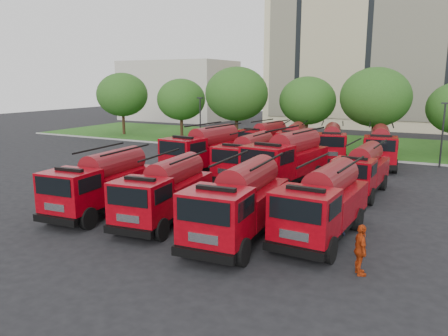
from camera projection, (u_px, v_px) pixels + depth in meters
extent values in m
plane|color=black|center=(199.00, 200.00, 25.12)|extent=(140.00, 140.00, 0.00)
cube|color=#174713|center=(320.00, 143.00, 47.74)|extent=(70.00, 16.00, 0.12)
cube|color=gray|center=(297.00, 154.00, 40.69)|extent=(70.00, 0.30, 0.14)
cube|color=beige|center=(378.00, 40.00, 63.53)|extent=(30.00, 14.00, 25.00)
cube|color=black|center=(369.00, 36.00, 57.35)|extent=(28.00, 0.15, 22.00)
cube|color=#B0A99D|center=(179.00, 91.00, 75.95)|extent=(18.00, 12.00, 10.00)
cylinder|color=#382314|center=(124.00, 125.00, 54.83)|extent=(0.36, 0.36, 2.62)
ellipsoid|color=#1C4313|center=(122.00, 95.00, 54.09)|extent=(6.30, 6.30, 5.36)
cylinder|color=#382314|center=(182.00, 128.00, 52.12)|extent=(0.36, 0.36, 2.38)
ellipsoid|color=#1C4313|center=(181.00, 99.00, 51.45)|extent=(5.71, 5.71, 4.86)
cylinder|color=#382314|center=(236.00, 131.00, 47.17)|extent=(0.36, 0.36, 2.80)
ellipsoid|color=#1C4313|center=(237.00, 94.00, 46.38)|extent=(6.72, 6.72, 5.71)
cylinder|color=#382314|center=(306.00, 134.00, 46.22)|extent=(0.36, 0.36, 2.45)
ellipsoid|color=#1C4313|center=(307.00, 101.00, 45.54)|extent=(5.88, 5.88, 5.00)
cylinder|color=#382314|center=(373.00, 138.00, 41.73)|extent=(0.36, 0.36, 2.73)
ellipsoid|color=#1C4313|center=(375.00, 97.00, 40.97)|extent=(6.55, 6.55, 5.57)
cylinder|color=black|center=(200.00, 123.00, 44.11)|extent=(0.14, 0.14, 5.00)
cube|color=black|center=(200.00, 98.00, 43.60)|extent=(0.60, 0.25, 0.12)
cylinder|color=black|center=(442.00, 136.00, 34.19)|extent=(0.14, 0.14, 5.00)
cube|color=black|center=(446.00, 103.00, 33.69)|extent=(0.60, 0.25, 0.12)
cube|color=black|center=(103.00, 200.00, 22.81)|extent=(2.73, 6.86, 0.29)
cube|color=black|center=(55.00, 220.00, 19.75)|extent=(2.41, 0.43, 0.34)
cube|color=#8F030D|center=(70.00, 191.00, 20.52)|extent=(2.51, 2.29, 1.87)
cube|color=black|center=(53.00, 187.00, 19.46)|extent=(2.01, 0.21, 0.81)
cube|color=#8F030D|center=(115.00, 182.00, 23.61)|extent=(2.69, 4.58, 1.25)
cylinder|color=maroon|center=(114.00, 163.00, 23.41)|extent=(1.75, 4.12, 1.44)
cylinder|color=black|center=(51.00, 213.00, 21.00)|extent=(0.42, 1.08, 1.05)
cylinder|color=black|center=(88.00, 218.00, 20.16)|extent=(0.42, 1.08, 1.05)
cylinder|color=black|center=(107.00, 192.00, 24.80)|extent=(0.42, 1.08, 1.05)
cylinder|color=black|center=(139.00, 196.00, 23.97)|extent=(0.42, 1.08, 1.05)
cube|color=black|center=(166.00, 210.00, 21.27)|extent=(2.81, 6.67, 0.28)
cube|color=black|center=(128.00, 232.00, 18.28)|extent=(2.33, 0.48, 0.32)
cube|color=#8F030D|center=(141.00, 200.00, 19.03)|extent=(2.47, 2.27, 1.81)
cube|color=black|center=(127.00, 197.00, 18.01)|extent=(1.94, 0.25, 0.79)
cube|color=#8F030D|center=(175.00, 190.00, 22.05)|extent=(2.71, 4.48, 1.20)
cylinder|color=maroon|center=(175.00, 171.00, 21.86)|extent=(1.80, 4.01, 1.39)
cylinder|color=black|center=(119.00, 224.00, 19.47)|extent=(0.43, 1.05, 1.02)
cylinder|color=black|center=(161.00, 229.00, 18.71)|extent=(0.43, 1.05, 1.02)
cylinder|color=black|center=(164.00, 201.00, 23.19)|extent=(0.43, 1.05, 1.02)
cylinder|color=black|center=(200.00, 205.00, 22.43)|extent=(0.43, 1.05, 1.02)
cube|color=black|center=(239.00, 225.00, 18.91)|extent=(2.74, 7.11, 0.30)
cube|color=black|center=(203.00, 255.00, 15.74)|extent=(2.50, 0.41, 0.35)
cube|color=#8F030D|center=(216.00, 215.00, 16.54)|extent=(2.58, 2.35, 1.94)
cube|color=black|center=(203.00, 212.00, 15.45)|extent=(2.09, 0.19, 0.85)
cube|color=#8F030D|center=(248.00, 201.00, 19.74)|extent=(2.74, 4.73, 1.30)
cylinder|color=maroon|center=(249.00, 178.00, 19.53)|extent=(1.76, 4.28, 1.50)
cylinder|color=black|center=(187.00, 243.00, 17.06)|extent=(0.42, 1.12, 1.10)
cylinder|color=black|center=(242.00, 252.00, 16.15)|extent=(0.42, 1.12, 1.10)
cylinder|color=black|center=(231.00, 212.00, 20.99)|extent=(0.42, 1.12, 1.10)
cylinder|color=black|center=(277.00, 218.00, 20.09)|extent=(0.42, 1.12, 1.10)
cube|color=black|center=(322.00, 224.00, 19.06)|extent=(2.56, 6.83, 0.29)
cube|color=black|center=(293.00, 251.00, 16.19)|extent=(2.41, 0.37, 0.34)
cube|color=#8F030D|center=(305.00, 214.00, 16.90)|extent=(2.46, 2.24, 1.87)
cube|color=black|center=(295.00, 210.00, 15.91)|extent=(2.02, 0.16, 0.82)
cube|color=#8F030D|center=(330.00, 201.00, 19.80)|extent=(2.59, 4.54, 1.25)
cylinder|color=maroon|center=(331.00, 180.00, 19.60)|extent=(1.65, 4.10, 1.44)
cylinder|color=black|center=(276.00, 239.00, 17.52)|extent=(0.39, 1.07, 1.06)
cylinder|color=black|center=(330.00, 250.00, 16.42)|extent=(0.39, 1.07, 1.06)
cylinder|color=black|center=(311.00, 212.00, 21.09)|extent=(0.39, 1.07, 1.06)
cylinder|color=black|center=(357.00, 219.00, 20.00)|extent=(0.39, 1.07, 1.06)
cube|color=black|center=(205.00, 164.00, 32.37)|extent=(3.24, 7.56, 0.31)
cube|color=black|center=(172.00, 173.00, 29.36)|extent=(2.63, 0.56, 0.37)
cube|color=#8F030D|center=(183.00, 153.00, 30.09)|extent=(2.82, 2.59, 2.04)
cube|color=black|center=(172.00, 148.00, 29.05)|extent=(2.19, 0.31, 0.89)
cube|color=#8F030D|center=(214.00, 151.00, 33.14)|extent=(3.11, 5.08, 1.36)
cylinder|color=maroon|center=(214.00, 136.00, 32.92)|extent=(2.07, 4.55, 1.57)
cylinder|color=black|center=(168.00, 170.00, 30.84)|extent=(0.50, 1.19, 1.15)
cylinder|color=black|center=(195.00, 174.00, 29.52)|extent=(0.50, 1.19, 1.15)
cylinder|color=black|center=(207.00, 160.00, 34.58)|extent=(0.50, 1.19, 1.15)
cylinder|color=black|center=(232.00, 163.00, 33.26)|extent=(0.50, 1.19, 1.15)
cube|color=black|center=(248.00, 170.00, 30.40)|extent=(2.20, 6.69, 0.29)
cube|color=black|center=(226.00, 181.00, 27.46)|extent=(2.39, 0.24, 0.33)
cube|color=#8F030D|center=(233.00, 161.00, 28.19)|extent=(2.34, 2.10, 1.86)
cube|color=black|center=(226.00, 157.00, 27.17)|extent=(2.01, 0.05, 0.81)
cube|color=#8F030D|center=(254.00, 157.00, 31.16)|extent=(2.34, 4.40, 1.24)
cylinder|color=maroon|center=(254.00, 143.00, 30.96)|extent=(1.43, 4.01, 1.43)
cylinder|color=black|center=(217.00, 177.00, 28.75)|extent=(0.33, 1.05, 1.05)
cylinder|color=black|center=(248.00, 181.00, 27.76)|extent=(0.33, 1.05, 1.05)
cylinder|color=black|center=(244.00, 166.00, 32.41)|extent=(0.33, 1.05, 1.05)
cylinder|color=black|center=(272.00, 169.00, 31.42)|extent=(0.33, 1.05, 1.05)
cube|color=black|center=(287.00, 175.00, 28.55)|extent=(3.48, 7.78, 0.32)
cube|color=black|center=(256.00, 187.00, 25.52)|extent=(2.69, 0.63, 0.38)
cube|color=#8F030D|center=(267.00, 163.00, 26.25)|extent=(2.93, 2.70, 2.09)
cube|color=black|center=(257.00, 158.00, 25.20)|extent=(2.24, 0.36, 0.91)
cube|color=#8F030D|center=(295.00, 160.00, 29.33)|extent=(3.28, 5.25, 1.39)
cylinder|color=maroon|center=(296.00, 143.00, 29.10)|extent=(2.21, 4.68, 1.61)
cylinder|color=black|center=(248.00, 182.00, 27.04)|extent=(0.53, 1.22, 1.18)
cylinder|color=black|center=(283.00, 188.00, 25.64)|extent=(0.53, 1.22, 1.18)
cylinder|color=black|center=(283.00, 170.00, 30.82)|extent=(0.53, 1.22, 1.18)
cylinder|color=black|center=(316.00, 174.00, 29.42)|extent=(0.53, 1.22, 1.18)
cube|color=black|center=(361.00, 184.00, 26.50)|extent=(2.30, 6.35, 0.27)
cube|color=black|center=(348.00, 197.00, 23.79)|extent=(2.25, 0.31, 0.31)
cube|color=#8F030D|center=(353.00, 175.00, 24.47)|extent=(2.27, 2.05, 1.75)
cube|color=black|center=(349.00, 171.00, 23.53)|extent=(1.88, 0.11, 0.76)
cube|color=#8F030D|center=(365.00, 170.00, 27.20)|extent=(2.35, 4.21, 1.17)
cylinder|color=maroon|center=(366.00, 155.00, 27.01)|extent=(1.48, 3.82, 1.35)
cylinder|color=black|center=(333.00, 192.00, 25.03)|extent=(0.35, 1.00, 0.99)
cylinder|color=black|center=(370.00, 197.00, 24.03)|extent=(0.35, 1.00, 0.99)
cylinder|color=black|center=(350.00, 179.00, 28.40)|extent=(0.35, 1.00, 0.99)
cylinder|color=black|center=(383.00, 182.00, 27.40)|extent=(0.35, 1.00, 0.99)
cube|color=black|center=(264.00, 149.00, 40.23)|extent=(2.99, 6.65, 0.27)
cube|color=black|center=(245.00, 154.00, 37.65)|extent=(2.30, 0.55, 0.32)
cube|color=#8F030D|center=(252.00, 140.00, 38.27)|extent=(2.51, 2.31, 1.79)
cube|color=black|center=(245.00, 137.00, 37.37)|extent=(1.91, 0.32, 0.78)
cube|color=#8F030D|center=(270.00, 140.00, 40.89)|extent=(2.82, 4.49, 1.19)
cylinder|color=maroon|center=(270.00, 129.00, 40.70)|extent=(1.90, 4.00, 1.37)
cylinder|color=black|center=(240.00, 152.00, 38.95)|extent=(0.46, 1.04, 1.01)
cylinder|color=black|center=(261.00, 154.00, 37.75)|extent=(0.46, 1.04, 1.01)
cylinder|color=black|center=(263.00, 146.00, 42.17)|extent=(0.46, 1.04, 1.01)
cylinder|color=black|center=(283.00, 148.00, 40.97)|extent=(0.46, 1.04, 1.01)
cube|color=black|center=(293.00, 150.00, 39.20)|extent=(3.22, 6.62, 0.27)
cube|color=black|center=(288.00, 157.00, 36.19)|extent=(2.27, 0.64, 0.32)
cube|color=#8F030D|center=(290.00, 142.00, 36.96)|extent=(2.55, 2.37, 1.77)
cube|color=black|center=(289.00, 139.00, 35.92)|extent=(1.88, 0.40, 0.77)
cube|color=#8F030D|center=(295.00, 141.00, 39.99)|extent=(2.95, 4.51, 1.18)
cylinder|color=maroon|center=(296.00, 131.00, 39.80)|extent=(2.04, 3.99, 1.36)
cylinder|color=black|center=(277.00, 155.00, 37.30)|extent=(0.50, 1.04, 1.00)
cylinder|color=black|center=(302.00, 156.00, 36.71)|extent=(0.50, 1.04, 1.00)
cylinder|color=black|center=(285.00, 148.00, 41.05)|extent=(0.50, 1.04, 1.00)
cylinder|color=black|center=(307.00, 149.00, 40.46)|extent=(0.50, 1.04, 1.00)
cube|color=black|center=(331.00, 154.00, 37.30)|extent=(3.55, 6.90, 0.28)
cube|color=black|center=(330.00, 161.00, 34.15)|extent=(2.35, 0.74, 0.33)
cube|color=#8F030D|center=(331.00, 145.00, 34.95)|extent=(2.70, 2.52, 1.83)
cube|color=black|center=(331.00, 142.00, 33.87)|extent=(1.94, 0.48, 0.80)
cube|color=#8F030D|center=(332.00, 143.00, 38.14)|extent=(3.19, 4.73, 1.22)
cylinder|color=maroon|center=(332.00, 132.00, 37.94)|extent=(2.24, 4.16, 1.41)
cylinder|color=black|center=(317.00, 159.00, 35.27)|extent=(0.55, 1.08, 1.03)
cylinder|color=black|center=(344.00, 160.00, 34.73)|extent=(0.55, 1.08, 1.03)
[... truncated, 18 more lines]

